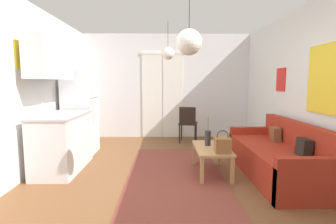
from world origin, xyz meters
TOP-DOWN VIEW (x-y plane):
  - ground_plane at (0.00, 0.00)m, footprint 4.82×7.32m
  - wall_back at (-0.00, 3.41)m, footprint 4.42×0.13m
  - area_rug at (0.10, 0.53)m, footprint 1.43×3.08m
  - couch at (1.67, 0.52)m, footprint 0.84×2.06m
  - coffee_table at (0.67, 0.65)m, footprint 0.51×0.94m
  - bamboo_vase at (0.63, 0.76)m, footprint 0.09×0.09m
  - handbag at (0.77, 0.36)m, footprint 0.24×0.28m
  - refrigerator at (-1.74, 1.88)m, footprint 0.60×0.62m
  - kitchen_counter at (-1.75, 0.87)m, footprint 0.62×1.25m
  - accent_chair at (0.49, 2.69)m, footprint 0.49×0.48m
  - pendant_lamp_near at (0.21, -0.33)m, footprint 0.29×0.29m
  - pendant_lamp_far at (0.01, 2.09)m, footprint 0.26×0.26m

SIDE VIEW (x-z plane):
  - ground_plane at x=0.00m, z-range -0.10..0.00m
  - area_rug at x=0.10m, z-range 0.00..0.01m
  - couch at x=1.67m, z-range -0.14..0.69m
  - coffee_table at x=0.67m, z-range 0.15..0.57m
  - accent_chair at x=0.49m, z-range 0.06..0.92m
  - handbag at x=0.77m, z-range 0.37..0.69m
  - bamboo_vase at x=0.63m, z-range 0.31..0.77m
  - kitchen_counter at x=-1.75m, z-range -0.26..1.84m
  - refrigerator at x=-1.74m, z-range 0.00..1.63m
  - wall_back at x=0.00m, z-range -0.01..2.62m
  - pendant_lamp_near at x=0.21m, z-range 1.40..2.32m
  - pendant_lamp_far at x=0.01m, z-range 1.63..2.39m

